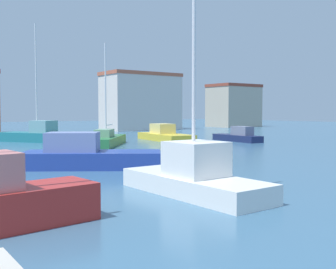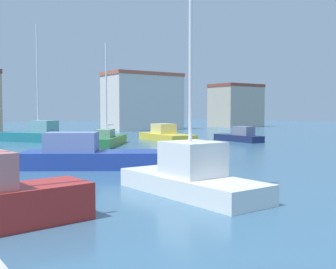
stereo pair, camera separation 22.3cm
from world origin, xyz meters
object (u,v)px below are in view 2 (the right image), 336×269
motorboat_yellow_center_channel (166,135)px  motorboat_blue_inner_mooring (87,156)px  sailboat_white_near_pier (191,176)px  sailboat_green_outer_mooring (106,139)px  sailboat_teal_mid_harbor (40,135)px  motorboat_navy_distant_north (239,136)px

motorboat_yellow_center_channel → motorboat_blue_inner_mooring: bearing=-136.3°
sailboat_white_near_pier → motorboat_blue_inner_mooring: bearing=91.2°
sailboat_white_near_pier → sailboat_green_outer_mooring: size_ratio=1.03×
sailboat_teal_mid_harbor → motorboat_blue_inner_mooring: bearing=-101.0°
sailboat_white_near_pier → motorboat_yellow_center_channel: bearing=57.2°
sailboat_white_near_pier → sailboat_green_outer_mooring: sailboat_white_near_pier is taller
motorboat_blue_inner_mooring → sailboat_white_near_pier: bearing=-88.8°
sailboat_white_near_pier → sailboat_green_outer_mooring: bearing=71.2°
sailboat_white_near_pier → motorboat_navy_distant_north: bearing=41.5°
motorboat_navy_distant_north → sailboat_teal_mid_harbor: size_ratio=0.53×
motorboat_navy_distant_north → motorboat_yellow_center_channel: size_ratio=0.74×
motorboat_navy_distant_north → sailboat_white_near_pier: bearing=-138.5°
motorboat_navy_distant_north → motorboat_yellow_center_channel: (-4.72, 4.96, 0.02)m
motorboat_yellow_center_channel → sailboat_teal_mid_harbor: 11.48m
motorboat_blue_inner_mooring → sailboat_green_outer_mooring: bearing=59.3°
motorboat_navy_distant_north → sailboat_teal_mid_harbor: sailboat_teal_mid_harbor is taller
sailboat_green_outer_mooring → motorboat_navy_distant_north: bearing=-14.4°
sailboat_white_near_pier → motorboat_blue_inner_mooring: 8.00m
motorboat_yellow_center_channel → sailboat_green_outer_mooring: 7.40m
sailboat_teal_mid_harbor → motorboat_blue_inner_mooring: (-3.56, -18.29, -0.04)m
sailboat_teal_mid_harbor → motorboat_navy_distant_north: bearing=-33.4°
sailboat_green_outer_mooring → motorboat_yellow_center_channel: bearing=15.0°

